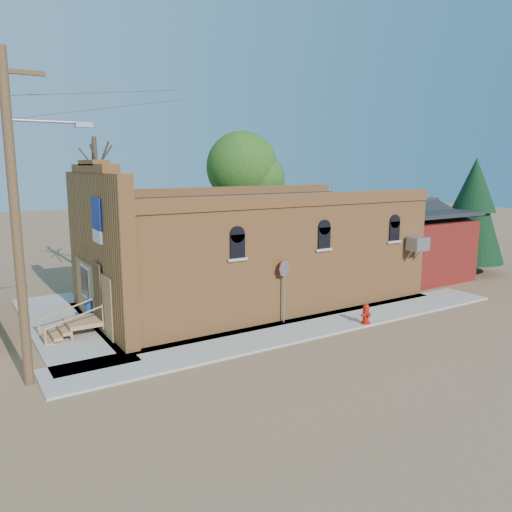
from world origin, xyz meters
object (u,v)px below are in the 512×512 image
stop_sign (284,274)px  trash_barrel (92,311)px  fire_hydrant (366,314)px  brick_bar (249,250)px  utility_pole (17,214)px

stop_sign → trash_barrel: size_ratio=2.81×
fire_hydrant → trash_barrel: trash_barrel is taller
fire_hydrant → stop_sign: size_ratio=0.32×
brick_bar → fire_hydrant: (1.87, -5.50, -1.87)m
utility_pole → fire_hydrant: 12.49m
utility_pole → trash_barrel: size_ratio=10.27×
utility_pole → stop_sign: (9.09, 0.60, -2.80)m
fire_hydrant → trash_barrel: (-8.81, 5.77, 0.05)m
utility_pole → stop_sign: 9.53m
brick_bar → trash_barrel: 7.18m
utility_pole → fire_hydrant: utility_pole is taller
brick_bar → utility_pole: bearing=-156.3°
fire_hydrant → stop_sign: bearing=160.0°
utility_pole → brick_bar: bearing=23.7°
brick_bar → stop_sign: bearing=-100.6°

